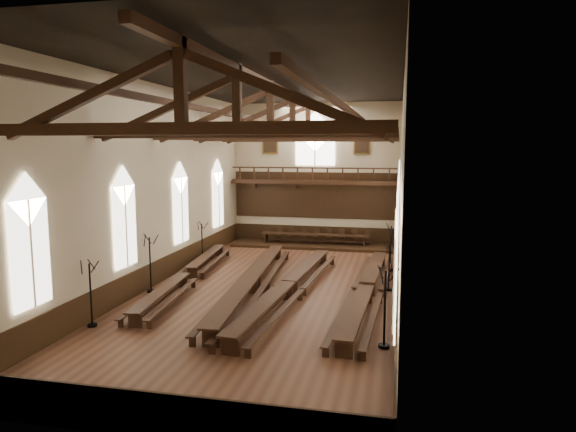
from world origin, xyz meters
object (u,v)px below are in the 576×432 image
(high_table, at_px, (314,235))
(refectory_row_d, at_px, (367,288))
(candelabrum_left_far, at_px, (202,250))
(refectory_row_c, at_px, (289,285))
(candelabrum_right_mid, at_px, (389,276))
(refectory_row_a, at_px, (187,273))
(candelabrum_right_near, at_px, (384,323))
(candelabrum_right_far, at_px, (390,256))
(dais, at_px, (314,245))
(refectory_row_b, at_px, (252,279))
(candelabrum_left_mid, at_px, (151,275))
(candelabrum_left_near, at_px, (91,306))

(high_table, bearing_deg, refectory_row_d, -69.66)
(candelabrum_left_far, bearing_deg, refectory_row_c, -42.10)
(high_table, distance_m, candelabrum_right_mid, 11.48)
(refectory_row_c, bearing_deg, refectory_row_a, 166.62)
(candelabrum_left_far, bearing_deg, high_table, 47.55)
(refectory_row_c, distance_m, candelabrum_right_mid, 4.96)
(refectory_row_c, xyz_separation_m, candelabrum_right_near, (4.47, -5.17, 0.31))
(refectory_row_d, relative_size, candelabrum_right_far, 5.30)
(candelabrum_right_near, bearing_deg, dais, 106.93)
(refectory_row_b, bearing_deg, refectory_row_a, 168.71)
(candelabrum_left_mid, bearing_deg, refectory_row_a, 62.72)
(refectory_row_d, bearing_deg, dais, 110.34)
(refectory_row_d, xyz_separation_m, candelabrum_left_mid, (-10.18, -1.03, 0.31))
(refectory_row_c, relative_size, dais, 1.29)
(candelabrum_right_mid, distance_m, candelabrum_right_far, 4.04)
(refectory_row_c, xyz_separation_m, candelabrum_left_far, (-6.63, 5.99, 0.19))
(refectory_row_c, xyz_separation_m, candelabrum_right_far, (4.47, 6.17, 0.26))
(refectory_row_b, height_order, refectory_row_d, refectory_row_b)
(refectory_row_d, distance_m, dais, 12.66)
(refectory_row_a, distance_m, candelabrum_left_mid, 2.20)
(candelabrum_right_far, bearing_deg, refectory_row_a, -154.47)
(candelabrum_left_mid, bearing_deg, high_table, 65.85)
(refectory_row_c, bearing_deg, candelabrum_right_near, -49.12)
(candelabrum_left_near, xyz_separation_m, candelabrum_left_far, (0.00, 11.42, -0.05))
(refectory_row_b, relative_size, high_table, 2.00)
(refectory_row_b, height_order, candelabrum_left_mid, candelabrum_left_mid)
(refectory_row_a, height_order, candelabrum_left_far, candelabrum_left_far)
(candelabrum_left_near, bearing_deg, candelabrum_left_far, 90.00)
(candelabrum_left_near, height_order, candelabrum_right_far, candelabrum_right_far)
(candelabrum_left_near, height_order, candelabrum_right_near, candelabrum_right_near)
(refectory_row_a, xyz_separation_m, refectory_row_c, (5.63, -1.34, 0.07))
(dais, relative_size, high_table, 1.53)
(refectory_row_a, bearing_deg, candelabrum_left_mid, -117.28)
(candelabrum_right_mid, bearing_deg, candelabrum_right_far, 90.00)
(refectory_row_a, xyz_separation_m, refectory_row_d, (9.19, -0.90, 0.05))
(dais, relative_size, candelabrum_right_near, 3.94)
(high_table, bearing_deg, candelabrum_left_near, -108.05)
(refectory_row_a, relative_size, candelabrum_left_far, 5.60)
(high_table, distance_m, candelabrum_right_near, 18.27)
(refectory_row_b, bearing_deg, candelabrum_right_far, 40.89)
(candelabrum_left_far, distance_m, candelabrum_right_far, 11.10)
(candelabrum_right_near, bearing_deg, refectory_row_a, 147.22)
(refectory_row_a, distance_m, dais, 11.97)
(refectory_row_d, distance_m, high_table, 12.66)
(dais, distance_m, candelabrum_right_far, 8.16)
(candelabrum_left_near, bearing_deg, candelabrum_right_mid, 34.25)
(refectory_row_c, height_order, dais, refectory_row_c)
(refectory_row_a, xyz_separation_m, candelabrum_left_mid, (-0.99, -1.93, 0.36))
(dais, xyz_separation_m, candelabrum_right_far, (5.32, -6.14, 0.73))
(candelabrum_left_mid, distance_m, candelabrum_right_far, 12.99)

